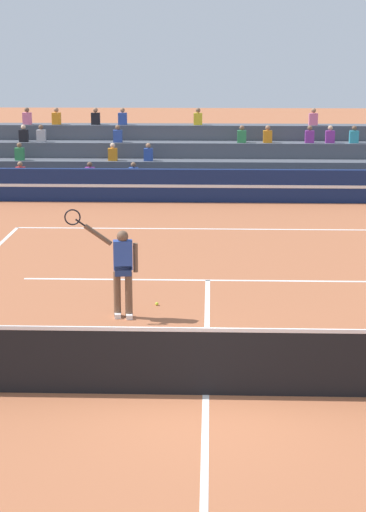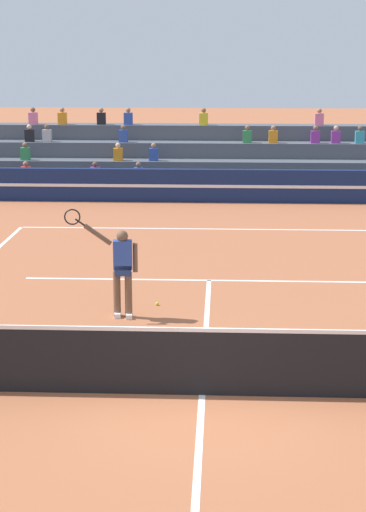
# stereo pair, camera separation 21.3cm
# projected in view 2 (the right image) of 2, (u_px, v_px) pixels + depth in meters

# --- Properties ---
(ground_plane) EXTENTS (120.00, 120.00, 0.00)m
(ground_plane) POSITION_uv_depth(u_px,v_px,m) (202.00, 395.00, 12.82)
(ground_plane) COLOR #AD603D
(court_lines) EXTENTS (11.10, 23.90, 0.01)m
(court_lines) POSITION_uv_depth(u_px,v_px,m) (202.00, 395.00, 12.82)
(court_lines) COLOR white
(court_lines) RESTS_ON ground
(tennis_net) EXTENTS (12.00, 0.10, 1.10)m
(tennis_net) POSITION_uv_depth(u_px,v_px,m) (202.00, 361.00, 12.69)
(tennis_net) COLOR slate
(tennis_net) RESTS_ON ground
(sponsor_banner_wall) EXTENTS (18.00, 0.26, 1.10)m
(sponsor_banner_wall) POSITION_uv_depth(u_px,v_px,m) (214.00, 186.00, 28.43)
(sponsor_banner_wall) COLOR navy
(sponsor_banner_wall) RESTS_ON ground
(bleacher_stand) EXTENTS (20.56, 3.80, 2.83)m
(bleacher_stand) POSITION_uv_depth(u_px,v_px,m) (215.00, 164.00, 31.43)
(bleacher_stand) COLOR #4C515B
(bleacher_stand) RESTS_ON ground
(tennis_player) EXTENTS (1.42, 0.32, 2.20)m
(tennis_player) POSITION_uv_depth(u_px,v_px,m) (121.00, 268.00, 16.26)
(tennis_player) COLOR brown
(tennis_player) RESTS_ON ground
(tennis_ball) EXTENTS (0.07, 0.07, 0.07)m
(tennis_ball) POSITION_uv_depth(u_px,v_px,m) (157.00, 304.00, 17.23)
(tennis_ball) COLOR #C6DB33
(tennis_ball) RESTS_ON ground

